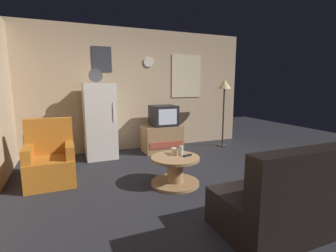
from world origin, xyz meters
The scene contains 13 objects.
ground_plane centered at (0.00, 0.00, 0.00)m, with size 12.00×12.00×0.00m, color #232328.
wall_with_art centered at (0.01, 2.45, 1.34)m, with size 5.20×0.12×2.68m.
fridge centered at (-0.96, 1.99, 0.75)m, with size 0.60×0.62×1.77m.
tv_stand centered at (0.35, 1.93, 0.29)m, with size 0.84×0.53×0.58m.
crt_tv centered at (0.39, 1.93, 0.80)m, with size 0.54×0.51×0.44m.
standing_lamp centered at (1.88, 1.83, 1.36)m, with size 0.32×0.32×1.59m.
coffee_table centered at (-0.14, 0.13, 0.21)m, with size 0.72×0.72×0.42m.
wine_glass centered at (-0.04, 0.15, 0.50)m, with size 0.05×0.05×0.15m, color silver.
mug_ceramic_white centered at (-0.10, 0.29, 0.47)m, with size 0.08×0.08×0.09m, color silver.
mug_ceramic_tan centered at (-0.10, 0.19, 0.47)m, with size 0.08×0.08×0.09m, color tan.
remote_control centered at (0.04, 0.09, 0.43)m, with size 0.15×0.04×0.02m, color black.
armchair centered at (-1.85, 0.93, 0.34)m, with size 0.68×0.68×0.96m.
couch centered at (0.59, -1.39, 0.31)m, with size 1.70×0.80×0.92m.
Camera 1 is at (-1.61, -3.09, 1.49)m, focal length 26.65 mm.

